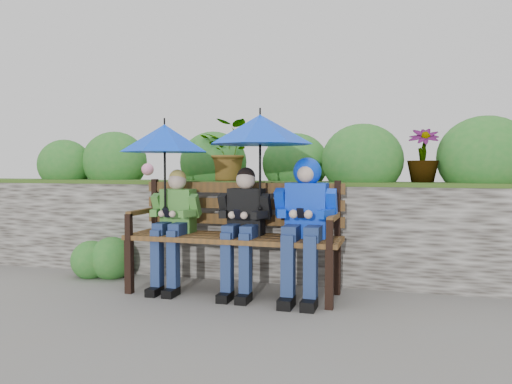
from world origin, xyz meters
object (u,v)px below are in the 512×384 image
(boy_middle, at_px, (243,222))
(park_bench, at_px, (236,229))
(boy_right, at_px, (305,214))
(boy_left, at_px, (174,220))
(umbrella_right, at_px, (260,130))
(umbrella_left, at_px, (165,138))

(boy_middle, bearing_deg, park_bench, 137.46)
(park_bench, relative_size, boy_right, 1.58)
(park_bench, xyz_separation_m, boy_middle, (0.10, -0.10, 0.08))
(boy_left, relative_size, boy_right, 0.91)
(boy_left, bearing_deg, park_bench, 8.96)
(boy_left, bearing_deg, umbrella_right, 0.21)
(boy_right, height_order, umbrella_left, umbrella_left)
(park_bench, bearing_deg, boy_right, -7.65)
(park_bench, height_order, boy_middle, boy_middle)
(boy_left, distance_m, umbrella_left, 0.79)
(park_bench, xyz_separation_m, umbrella_right, (0.26, -0.09, 0.92))
(umbrella_left, height_order, umbrella_right, umbrella_right)
(boy_middle, relative_size, boy_right, 0.93)
(boy_right, distance_m, umbrella_left, 1.52)
(boy_middle, xyz_separation_m, boy_right, (0.57, 0.00, 0.08))
(boy_middle, relative_size, umbrella_right, 1.22)
(boy_left, distance_m, umbrella_right, 1.21)
(boy_right, bearing_deg, boy_middle, -179.55)
(umbrella_right, bearing_deg, park_bench, 161.16)
(boy_right, distance_m, umbrella_right, 0.86)
(boy_left, height_order, umbrella_left, umbrella_left)
(park_bench, distance_m, umbrella_left, 1.09)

